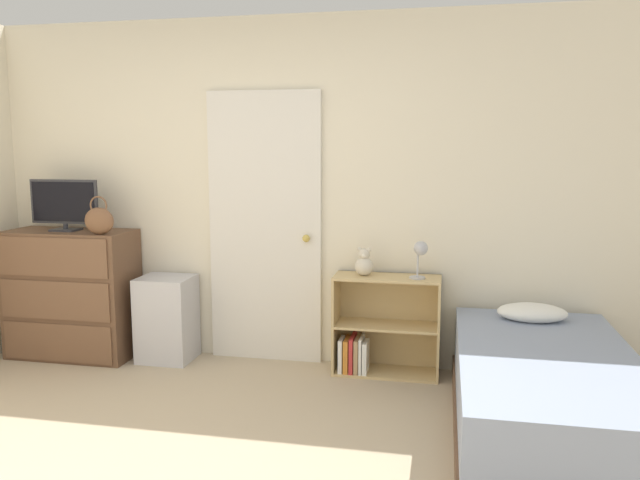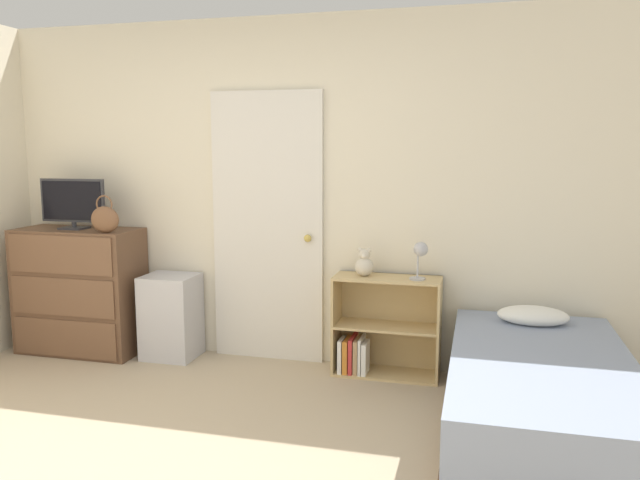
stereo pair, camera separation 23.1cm
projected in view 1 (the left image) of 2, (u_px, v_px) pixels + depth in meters
The scene contains 10 objects.
wall_back at pixel (265, 192), 4.67m from camera, with size 10.00×0.06×2.55m.
door_closed at pixel (265, 228), 4.66m from camera, with size 0.86×0.09×2.02m.
dresser at pixel (72, 294), 4.81m from camera, with size 0.96×0.45×0.98m.
tv at pixel (64, 204), 4.71m from camera, with size 0.55×0.16×0.39m.
handbag at pixel (99, 220), 4.52m from camera, with size 0.23×0.09×0.28m.
storage_bin at pixel (167, 318), 4.74m from camera, with size 0.39×0.35×0.64m.
bookshelf at pixel (378, 332), 4.46m from camera, with size 0.75×0.29×0.71m.
teddy_bear at pixel (364, 263), 4.40m from camera, with size 0.13×0.13×0.20m.
desk_lamp at pixel (420, 252), 4.27m from camera, with size 0.12×0.12×0.26m.
bed at pixel (546, 394), 3.48m from camera, with size 1.00×1.92×0.59m.
Camera 1 is at (1.33, -2.36, 1.61)m, focal length 35.00 mm.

